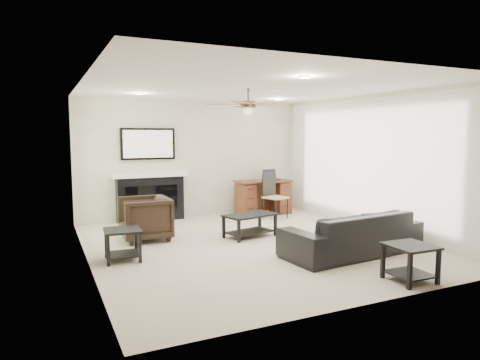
% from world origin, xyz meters
% --- Properties ---
extents(room_shell, '(5.50, 5.54, 2.52)m').
position_xyz_m(room_shell, '(0.19, 0.08, 1.68)').
color(room_shell, beige).
rests_on(room_shell, ground).
extents(sofa, '(2.24, 1.04, 0.64)m').
position_xyz_m(sofa, '(1.11, -1.15, 0.32)').
color(sofa, black).
rests_on(sofa, ground).
extents(armchair, '(0.82, 0.79, 0.73)m').
position_xyz_m(armchair, '(-1.49, 1.00, 0.37)').
color(armchair, black).
rests_on(armchair, ground).
extents(coffee_table, '(0.99, 0.70, 0.40)m').
position_xyz_m(coffee_table, '(0.21, 0.45, 0.20)').
color(coffee_table, black).
rests_on(coffee_table, ground).
extents(end_table_near, '(0.54, 0.54, 0.45)m').
position_xyz_m(end_table_near, '(0.96, -2.40, 0.23)').
color(end_table_near, black).
rests_on(end_table_near, ground).
extents(end_table_left, '(0.54, 0.54, 0.45)m').
position_xyz_m(end_table_left, '(-2.04, -0.05, 0.23)').
color(end_table_left, black).
rests_on(end_table_left, ground).
extents(fireplace_unit, '(1.52, 0.34, 1.91)m').
position_xyz_m(fireplace_unit, '(-1.02, 2.58, 0.95)').
color(fireplace_unit, black).
rests_on(fireplace_unit, ground).
extents(desk, '(1.22, 0.56, 0.76)m').
position_xyz_m(desk, '(1.42, 2.23, 0.38)').
color(desk, '#3F1E0F').
rests_on(desk, ground).
extents(desk_chair, '(0.54, 0.55, 0.97)m').
position_xyz_m(desk_chair, '(1.42, 1.68, 0.48)').
color(desk_chair, black).
rests_on(desk_chair, ground).
extents(laptop, '(0.33, 0.24, 0.23)m').
position_xyz_m(laptop, '(1.62, 2.21, 0.88)').
color(laptop, black).
rests_on(laptop, desk).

